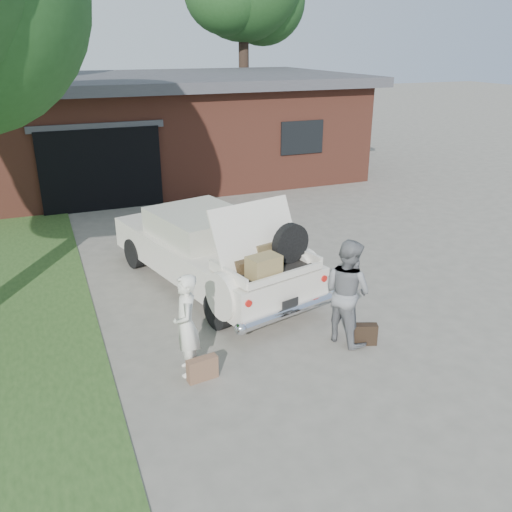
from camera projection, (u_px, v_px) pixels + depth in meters
name	position (u px, v px, depth m)	size (l,w,h in m)	color
ground	(270.00, 333.00, 8.61)	(90.00, 90.00, 0.00)	gray
house	(162.00, 126.00, 18.22)	(12.80, 7.80, 3.30)	brown
sedan	(211.00, 249.00, 10.11)	(2.95, 5.07, 1.90)	silver
woman_left	(186.00, 325.00, 7.34)	(0.54, 0.35, 1.47)	white
woman_right	(347.00, 291.00, 8.13)	(0.80, 0.62, 1.65)	gray
suitcase_left	(202.00, 369.00, 7.38)	(0.43, 0.14, 0.33)	brown
suitcase_right	(363.00, 334.00, 8.24)	(0.43, 0.14, 0.33)	black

